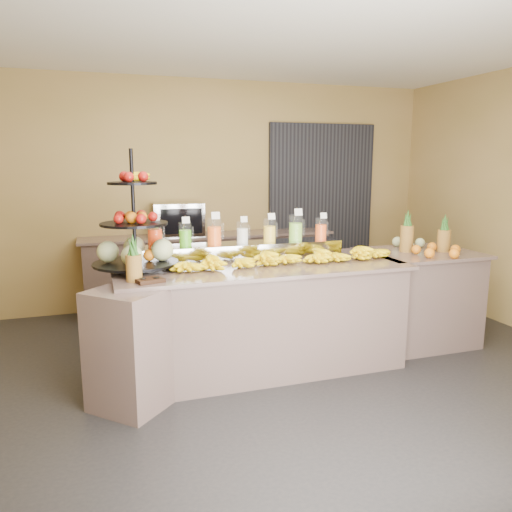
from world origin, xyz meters
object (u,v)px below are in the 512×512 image
pitcher_tray (242,251)px  banana_heap (289,256)px  right_fruit_pile (430,245)px  oven_warmer (178,219)px  condiment_caddy (150,280)px  fruit_stand (141,240)px

pitcher_tray → banana_heap: (0.33, -0.31, -0.01)m
right_fruit_pile → banana_heap: bearing=-179.3°
pitcher_tray → right_fruit_pile: size_ratio=3.79×
banana_heap → oven_warmer: 2.08m
condiment_caddy → right_fruit_pile: (2.72, 0.34, 0.07)m
pitcher_tray → banana_heap: bearing=-42.7°
banana_heap → right_fruit_pile: bearing=0.7°
banana_heap → condiment_caddy: banana_heap is taller
fruit_stand → banana_heap: bearing=-19.5°
banana_heap → fruit_stand: bearing=172.8°
fruit_stand → right_fruit_pile: bearing=-15.2°
right_fruit_pile → oven_warmer: bearing=137.1°
banana_heap → right_fruit_pile: size_ratio=4.10×
pitcher_tray → fruit_stand: size_ratio=1.89×
pitcher_tray → condiment_caddy: (-0.91, -0.63, -0.06)m
pitcher_tray → condiment_caddy: bearing=-145.2°
fruit_stand → condiment_caddy: 0.53m
condiment_caddy → oven_warmer: size_ratio=0.33×
pitcher_tray → right_fruit_pile: (1.81, -0.29, 0.01)m
pitcher_tray → banana_heap: size_ratio=0.92×
condiment_caddy → banana_heap: bearing=14.6°
condiment_caddy → oven_warmer: bearing=75.2°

